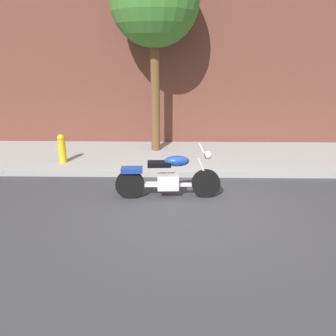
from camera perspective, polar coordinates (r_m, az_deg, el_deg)
ground_plane at (r=6.95m, az=3.39°, el=-6.09°), size 60.00×60.00×0.00m
sidewalk at (r=9.89m, az=2.73°, el=1.84°), size 23.62×3.10×0.14m
building_facade at (r=11.31m, az=2.76°, el=21.64°), size 23.62×0.50×7.07m
motorcycle at (r=7.12m, az=-0.02°, el=-1.58°), size 2.20×0.70×1.10m
street_tree at (r=10.12m, az=-2.31°, el=26.02°), size 2.44×2.44×5.49m
fire_hydrant at (r=9.49m, az=-17.25°, el=2.75°), size 0.20×0.20×0.91m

